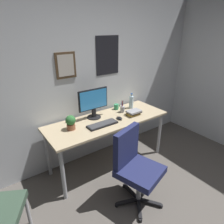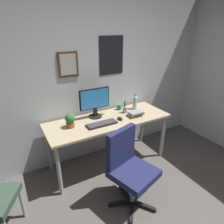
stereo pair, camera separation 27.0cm
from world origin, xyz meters
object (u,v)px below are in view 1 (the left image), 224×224
object	(u,v)px
computer_mouse	(119,118)
potted_plant	(71,122)
coffee_mug_near	(116,107)
office_chair	(135,164)
pen_cup	(122,109)
monitor	(93,102)
book_stack_left	(134,112)
water_bottle	(131,102)
keyboard	(103,124)

from	to	relation	value
computer_mouse	potted_plant	distance (m)	0.71
computer_mouse	coffee_mug_near	size ratio (longest dim) A/B	0.98
office_chair	coffee_mug_near	world-z (taller)	office_chair
coffee_mug_near	pen_cup	xyz separation A→B (m)	(0.00, -0.15, 0.01)
monitor	pen_cup	world-z (taller)	monitor
computer_mouse	book_stack_left	bearing A→B (deg)	0.22
computer_mouse	book_stack_left	world-z (taller)	book_stack_left
office_chair	book_stack_left	distance (m)	0.92
book_stack_left	monitor	bearing A→B (deg)	153.61
water_bottle	book_stack_left	world-z (taller)	water_bottle
coffee_mug_near	book_stack_left	distance (m)	0.34
monitor	office_chair	bearing A→B (deg)	-91.73
potted_plant	computer_mouse	bearing A→B (deg)	-10.64
monitor	keyboard	distance (m)	0.36
coffee_mug_near	book_stack_left	world-z (taller)	coffee_mug_near
monitor	computer_mouse	world-z (taller)	monitor
coffee_mug_near	book_stack_left	bearing A→B (deg)	-76.56
book_stack_left	office_chair	bearing A→B (deg)	-130.10
water_bottle	coffee_mug_near	world-z (taller)	water_bottle
coffee_mug_near	pen_cup	size ratio (longest dim) A/B	0.56
computer_mouse	potted_plant	size ratio (longest dim) A/B	0.56
office_chair	keyboard	xyz separation A→B (m)	(-0.01, 0.66, 0.24)
potted_plant	water_bottle	bearing A→B (deg)	5.26
water_bottle	pen_cup	bearing A→B (deg)	-166.77
keyboard	monitor	bearing A→B (deg)	83.02
coffee_mug_near	computer_mouse	bearing A→B (deg)	-120.39
monitor	book_stack_left	bearing A→B (deg)	-26.39
keyboard	coffee_mug_near	bearing A→B (deg)	34.94
water_bottle	potted_plant	world-z (taller)	water_bottle
computer_mouse	book_stack_left	size ratio (longest dim) A/B	0.49
office_chair	monitor	world-z (taller)	monitor
monitor	water_bottle	world-z (taller)	monitor
monitor	pen_cup	distance (m)	0.51
computer_mouse	water_bottle	size ratio (longest dim) A/B	0.44
coffee_mug_near	keyboard	bearing A→B (deg)	-145.06
keyboard	coffee_mug_near	xyz separation A→B (m)	(0.49, 0.35, 0.03)
pen_cup	office_chair	bearing A→B (deg)	-119.99
water_bottle	book_stack_left	bearing A→B (deg)	-122.86
office_chair	pen_cup	world-z (taller)	pen_cup
water_bottle	book_stack_left	xyz separation A→B (m)	(-0.15, -0.23, -0.07)
book_stack_left	computer_mouse	bearing A→B (deg)	-179.78
monitor	pen_cup	xyz separation A→B (m)	(0.46, -0.09, -0.19)
coffee_mug_near	office_chair	bearing A→B (deg)	-115.92
office_chair	coffee_mug_near	bearing A→B (deg)	64.08
keyboard	book_stack_left	world-z (taller)	book_stack_left
office_chair	potted_plant	size ratio (longest dim) A/B	4.87
coffee_mug_near	book_stack_left	xyz separation A→B (m)	(0.08, -0.33, -0.00)
monitor	computer_mouse	xyz separation A→B (m)	(0.27, -0.27, -0.22)
computer_mouse	potted_plant	bearing A→B (deg)	169.36
office_chair	water_bottle	xyz separation A→B (m)	(0.72, 0.91, 0.34)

